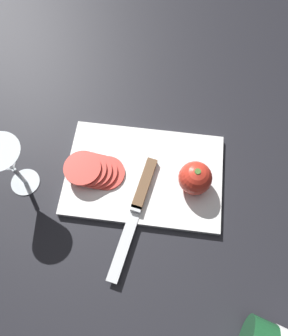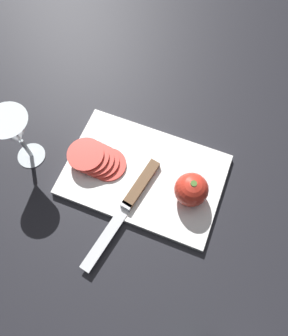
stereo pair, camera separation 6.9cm
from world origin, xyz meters
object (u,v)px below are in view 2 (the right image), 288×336
whole_tomato (191,190)px  tomato_slice_stack_near (96,159)px  wine_glass (15,132)px  knife (135,193)px

whole_tomato → tomato_slice_stack_near: whole_tomato is taller
tomato_slice_stack_near → whole_tomato: bearing=0.2°
tomato_slice_stack_near → wine_glass: bearing=-167.0°
whole_tomato → knife: 0.12m
whole_tomato → knife: bearing=-160.5°
knife → whole_tomato: bearing=120.1°
wine_glass → tomato_slice_stack_near: size_ratio=1.24×
wine_glass → whole_tomato: (0.37, 0.04, -0.06)m
whole_tomato → knife: (-0.11, -0.04, -0.03)m
wine_glass → tomato_slice_stack_near: bearing=13.0°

